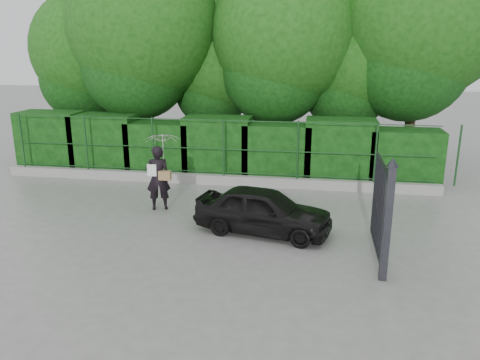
# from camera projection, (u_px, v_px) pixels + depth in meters

# --- Properties ---
(ground) EXTENTS (80.00, 80.00, 0.00)m
(ground) POSITION_uv_depth(u_px,v_px,m) (168.00, 239.00, 10.69)
(ground) COLOR gray
(kerb) EXTENTS (14.00, 0.25, 0.30)m
(kerb) POSITION_uv_depth(u_px,v_px,m) (212.00, 179.00, 14.92)
(kerb) COLOR #9E9E99
(kerb) RESTS_ON ground
(fence) EXTENTS (14.13, 0.06, 1.80)m
(fence) POSITION_uv_depth(u_px,v_px,m) (218.00, 147.00, 14.59)
(fence) COLOR #17411B
(fence) RESTS_ON kerb
(hedge) EXTENTS (14.20, 1.20, 2.05)m
(hedge) POSITION_uv_depth(u_px,v_px,m) (215.00, 148.00, 15.66)
(hedge) COLOR black
(hedge) RESTS_ON ground
(trees) EXTENTS (17.10, 6.15, 8.08)m
(trees) POSITION_uv_depth(u_px,v_px,m) (261.00, 35.00, 16.58)
(trees) COLOR black
(trees) RESTS_ON ground
(gate) EXTENTS (0.22, 2.33, 2.36)m
(gate) POSITION_uv_depth(u_px,v_px,m) (384.00, 212.00, 8.95)
(gate) COLOR #232329
(gate) RESTS_ON ground
(woman) EXTENTS (1.00, 0.98, 2.07)m
(woman) POSITION_uv_depth(u_px,v_px,m) (161.00, 160.00, 12.29)
(woman) COLOR black
(woman) RESTS_ON ground
(car) EXTENTS (3.40, 1.91, 1.09)m
(car) POSITION_uv_depth(u_px,v_px,m) (263.00, 210.00, 10.92)
(car) COLOR black
(car) RESTS_ON ground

